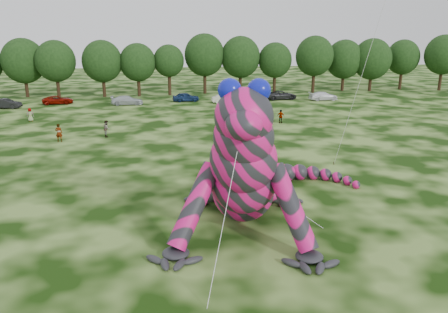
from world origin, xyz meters
TOP-DOWN VIEW (x-y plane):
  - ground at (0.00, 0.00)m, footprint 240.00×240.00m
  - inflatable_gecko at (4.43, 4.22)m, footprint 17.68×19.86m
  - tree_5 at (-23.12, 58.44)m, footprint 7.16×6.44m
  - tree_6 at (-17.56, 56.68)m, footprint 6.52×5.86m
  - tree_7 at (-10.08, 56.80)m, footprint 6.68×6.01m
  - tree_8 at (-4.22, 56.99)m, footprint 6.14×5.53m
  - tree_9 at (1.06, 57.35)m, footprint 5.27×4.74m
  - tree_10 at (7.40, 58.58)m, footprint 7.09×6.38m
  - tree_11 at (13.79, 58.20)m, footprint 7.01×6.31m
  - tree_12 at (20.01, 57.74)m, footprint 5.99×5.39m
  - tree_13 at (27.13, 57.13)m, footprint 6.83×6.15m
  - tree_14 at (33.46, 58.72)m, footprint 6.82×6.14m
  - tree_15 at (38.47, 57.77)m, footprint 7.17×6.45m
  - tree_16 at (45.45, 59.37)m, footprint 6.26×5.63m
  - tree_17 at (51.95, 56.66)m, footprint 6.98×6.28m
  - car_1 at (-22.82, 46.63)m, footprint 4.40×2.03m
  - car_2 at (-16.21, 49.74)m, footprint 4.79×2.64m
  - car_3 at (-5.59, 47.41)m, footprint 4.82×2.08m
  - car_4 at (3.44, 49.55)m, footprint 4.36×2.14m
  - car_5 at (9.33, 47.24)m, footprint 3.90×1.42m
  - car_6 at (19.15, 49.61)m, footprint 5.31×2.86m
  - car_7 at (25.64, 47.70)m, footprint 4.88×2.31m
  - spectator_2 at (12.94, 32.59)m, footprint 1.21×0.77m
  - spectator_4 at (-16.60, 36.19)m, footprint 0.90×0.68m
  - spectator_3 at (13.96, 30.73)m, footprint 1.02×0.90m
  - spectator_5 at (5.71, 19.20)m, footprint 1.22×1.77m
  - spectator_0 at (-10.72, 24.72)m, footprint 0.70×0.48m
  - spectator_1 at (-6.20, 26.34)m, footprint 0.78×0.94m

SIDE VIEW (x-z plane):
  - ground at x=0.00m, z-range 0.00..0.00m
  - car_2 at x=-16.21m, z-range 0.00..1.27m
  - car_5 at x=9.33m, z-range 0.00..1.28m
  - car_7 at x=25.64m, z-range 0.00..1.38m
  - car_3 at x=-5.59m, z-range 0.00..1.38m
  - car_1 at x=-22.82m, z-range 0.00..1.40m
  - car_6 at x=19.15m, z-range 0.00..1.42m
  - car_4 at x=3.44m, z-range 0.00..1.43m
  - spectator_3 at x=13.96m, z-range 0.00..1.65m
  - spectator_4 at x=-16.60m, z-range 0.00..1.66m
  - spectator_1 at x=-6.20m, z-range 0.00..1.75m
  - spectator_2 at x=12.94m, z-range 0.00..1.79m
  - spectator_5 at x=5.71m, z-range 0.00..1.84m
  - spectator_0 at x=-10.72m, z-range 0.00..1.86m
  - tree_9 at x=1.06m, z-range 0.00..8.68m
  - inflatable_gecko at x=4.43m, z-range 0.00..8.71m
  - tree_8 at x=-4.22m, z-range 0.00..8.94m
  - tree_12 at x=20.01m, z-range 0.00..8.97m
  - tree_16 at x=45.45m, z-range 0.00..9.37m
  - tree_14 at x=33.46m, z-range 0.00..9.40m
  - tree_7 at x=-10.08m, z-range 0.00..9.48m
  - tree_6 at x=-17.56m, z-range 0.00..9.49m
  - tree_15 at x=38.47m, z-range 0.00..9.63m
  - tree_5 at x=-23.12m, z-range 0.00..9.80m
  - tree_11 at x=13.79m, z-range 0.00..10.07m
  - tree_13 at x=27.13m, z-range 0.00..10.13m
  - tree_17 at x=51.95m, z-range 0.00..10.30m
  - tree_10 at x=7.40m, z-range 0.00..10.50m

